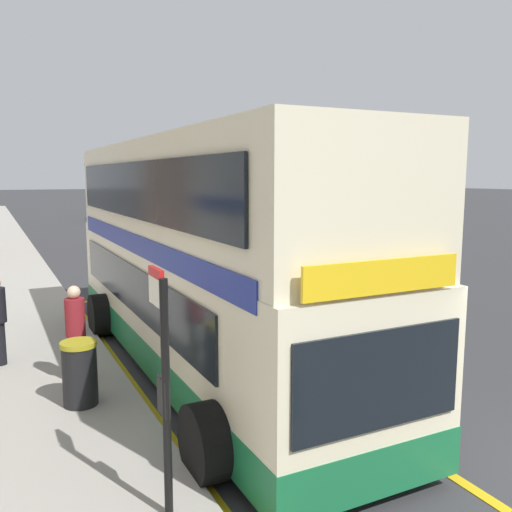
# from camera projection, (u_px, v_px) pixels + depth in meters

# --- Properties ---
(ground_plane) EXTENTS (260.00, 260.00, 0.00)m
(ground_plane) POSITION_uv_depth(u_px,v_px,m) (95.00, 235.00, 34.50)
(ground_plane) COLOR #333335
(double_decker_bus) EXTENTS (3.22, 10.90, 4.40)m
(double_decker_bus) POSITION_uv_depth(u_px,v_px,m) (199.00, 264.00, 10.48)
(double_decker_bus) COLOR beige
(double_decker_bus) RESTS_ON ground
(bus_bay_markings) EXTENTS (3.03, 13.67, 0.01)m
(bus_bay_markings) POSITION_uv_depth(u_px,v_px,m) (200.00, 366.00, 10.77)
(bus_bay_markings) COLOR gold
(bus_bay_markings) RESTS_ON ground
(bus_stop_sign) EXTENTS (0.09, 0.51, 2.66)m
(bus_stop_sign) POSITION_uv_depth(u_px,v_px,m) (163.00, 373.00, 5.65)
(bus_stop_sign) COLOR black
(bus_stop_sign) RESTS_ON pavement_near
(parked_car_white_ahead) EXTENTS (2.09, 4.20, 1.62)m
(parked_car_white_ahead) POSITION_uv_depth(u_px,v_px,m) (104.00, 211.00, 46.00)
(parked_car_white_ahead) COLOR silver
(parked_car_white_ahead) RESTS_ON ground
(parked_car_silver_kerbside) EXTENTS (2.09, 4.20, 1.62)m
(parked_car_silver_kerbside) POSITION_uv_depth(u_px,v_px,m) (112.00, 207.00, 51.70)
(parked_car_silver_kerbside) COLOR #B2B5BA
(parked_car_silver_kerbside) RESTS_ON ground
(parked_car_black_behind) EXTENTS (2.09, 4.20, 1.62)m
(parked_car_black_behind) POSITION_uv_depth(u_px,v_px,m) (280.00, 248.00, 22.40)
(parked_car_black_behind) COLOR black
(parked_car_black_behind) RESTS_ON ground
(pedestrian_further_back) EXTENTS (0.34, 0.34, 1.74)m
(pedestrian_further_back) POSITION_uv_depth(u_px,v_px,m) (76.00, 330.00, 9.41)
(pedestrian_further_back) COLOR #B7B2AD
(pedestrian_further_back) RESTS_ON pavement_near
(litter_bin) EXTENTS (0.57, 0.57, 1.04)m
(litter_bin) POSITION_uv_depth(u_px,v_px,m) (80.00, 373.00, 8.55)
(litter_bin) COLOR black
(litter_bin) RESTS_ON pavement_near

